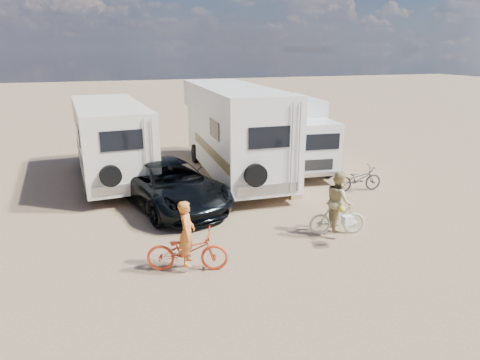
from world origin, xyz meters
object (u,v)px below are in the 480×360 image
object	(u,v)px
rv_left	(111,143)
rider_woman	(338,206)
bike_parked	(359,179)
bike_man	(187,251)
rv_main	(233,132)
rider_man	(187,240)
crate	(294,193)
box_truck	(294,134)
cooler	(183,215)
bike_woman	(337,218)
dark_suv	(169,184)

from	to	relation	value
rv_left	rider_woman	size ratio (longest dim) A/B	4.10
bike_parked	bike_man	bearing A→B (deg)	122.73
rv_main	rv_left	distance (m)	5.11
rider_man	bike_parked	xyz separation A→B (m)	(7.59, 4.03, -0.33)
rv_main	rider_man	size ratio (longest dim) A/B	5.39
bike_man	crate	size ratio (longest dim) A/B	4.52
rv_left	crate	bearing A→B (deg)	-39.67
box_truck	cooler	distance (m)	7.90
crate	rv_left	bearing A→B (deg)	144.48
bike_woman	crate	bearing A→B (deg)	9.72
bike_man	box_truck	bearing A→B (deg)	-22.56
bike_woman	rider_woman	xyz separation A→B (m)	(0.00, 0.00, 0.38)
rv_left	bike_parked	distance (m)	10.13
rider_woman	crate	xyz separation A→B (m)	(0.22, 3.38, -0.71)
rv_main	bike_man	size ratio (longest dim) A/B	4.41
rv_left	box_truck	size ratio (longest dim) A/B	1.23
box_truck	bike_parked	distance (m)	4.16
bike_man	bike_woman	bearing A→B (deg)	-63.77
bike_man	crate	bearing A→B (deg)	-32.55
rv_left	rider_man	world-z (taller)	rv_left
rider_man	crate	bearing A→B (deg)	-32.55
bike_woman	cooler	size ratio (longest dim) A/B	3.05
rv_main	bike_man	world-z (taller)	rv_main
rider_woman	bike_parked	size ratio (longest dim) A/B	0.94
box_truck	crate	distance (m)	4.44
rv_left	crate	distance (m)	7.84
rider_woman	cooler	size ratio (longest dim) A/B	3.20
rider_man	box_truck	bearing A→B (deg)	-22.56
crate	dark_suv	bearing A→B (deg)	171.43
dark_suv	cooler	size ratio (longest dim) A/B	10.30
dark_suv	bike_parked	bearing A→B (deg)	-21.81
bike_parked	rv_main	bearing A→B (deg)	52.30
rv_left	box_truck	distance (m)	8.06
rv_left	rider_woman	xyz separation A→B (m)	(6.05, -7.86, -0.73)
rv_left	rider_man	bearing A→B (deg)	-84.99
box_truck	bike_man	size ratio (longest dim) A/B	2.93
bike_man	rider_man	world-z (taller)	rider_man
rv_left	box_truck	xyz separation A→B (m)	(8.03, -0.66, -0.03)
rv_main	cooler	xyz separation A→B (m)	(-3.13, -4.50, -1.70)
rider_man	crate	world-z (taller)	rider_man
box_truck	rider_woman	bearing A→B (deg)	-99.27
bike_woman	rider_man	size ratio (longest dim) A/B	1.02
dark_suv	rv_left	bearing A→B (deg)	98.71
rider_woman	rv_left	bearing A→B (deg)	51.07
cooler	crate	distance (m)	4.49
rv_left	rider_man	distance (m)	8.73
rider_woman	bike_parked	bearing A→B (deg)	-28.04
box_truck	dark_suv	xyz separation A→B (m)	(-6.31, -3.14, -0.80)
box_truck	rider_woman	distance (m)	7.51
dark_suv	bike_man	bearing A→B (deg)	-109.90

